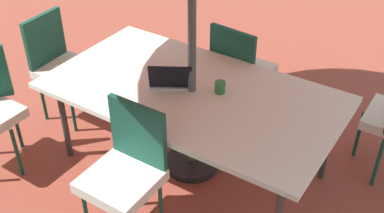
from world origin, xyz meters
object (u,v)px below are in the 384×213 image
at_px(chair_east, 61,63).
at_px(laptop, 171,80).
at_px(chair_south, 240,69).
at_px(chair_north, 126,168).
at_px(cup, 220,87).
at_px(dining_table, 192,95).

xyz_separation_m(chair_east, laptop, (-1.23, 0.02, 0.24)).
distance_m(chair_south, chair_north, 1.56).
xyz_separation_m(laptop, cup, (-0.36, -0.12, -0.00)).
height_order(dining_table, laptop, laptop).
bearing_deg(chair_east, dining_table, -92.26).
xyz_separation_m(dining_table, chair_north, (0.01, 0.78, -0.15)).
xyz_separation_m(chair_south, laptop, (0.17, 0.81, 0.24)).
height_order(chair_north, laptop, chair_north).
bearing_deg(chair_north, dining_table, 89.10).
relative_size(chair_north, laptop, 2.45).
bearing_deg(cup, chair_north, 77.07).
xyz_separation_m(chair_south, chair_north, (0.01, 1.56, 0.00)).
height_order(chair_east, laptop, chair_east).
bearing_deg(chair_east, chair_south, -63.37).
bearing_deg(laptop, dining_table, 159.42).
height_order(dining_table, chair_north, chair_north).
bearing_deg(laptop, chair_south, -132.45).
relative_size(dining_table, chair_north, 2.24).
height_order(chair_north, cup, chair_north).
bearing_deg(chair_north, cup, 76.93).
bearing_deg(chair_north, chair_south, 89.41).
distance_m(chair_south, laptop, 0.86).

